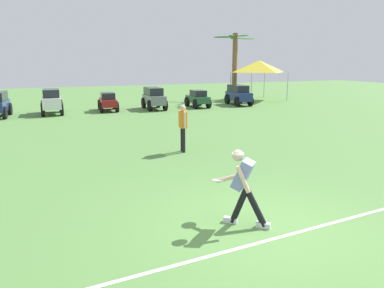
{
  "coord_description": "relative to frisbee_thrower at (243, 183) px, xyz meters",
  "views": [
    {
      "loc": [
        -3.61,
        -5.43,
        2.98
      ],
      "look_at": [
        -0.06,
        3.15,
        0.9
      ],
      "focal_mm": 35.0,
      "sensor_mm": 36.0,
      "label": 1
    }
  ],
  "objects": [
    {
      "name": "parked_car_slot_c",
      "position": [
        0.59,
        17.16,
        -0.23
      ],
      "size": [
        1.25,
        2.27,
        1.1
      ],
      "color": "maroon",
      "rests_on": "ground_plane"
    },
    {
      "name": "field_line_paint",
      "position": [
        0.28,
        -0.72,
        -0.79
      ],
      "size": [
        23.06,
        2.04,
        0.01
      ],
      "primitive_type": "cube",
      "rotation": [
        0.0,
        0.0,
        0.08
      ],
      "color": "white",
      "rests_on": "ground_plane"
    },
    {
      "name": "parked_car_slot_e",
      "position": [
        6.33,
        16.78,
        -0.23
      ],
      "size": [
        1.15,
        2.23,
        1.1
      ],
      "color": "#235133",
      "rests_on": "ground_plane"
    },
    {
      "name": "frisbee_in_flight",
      "position": [
        -0.24,
        0.5,
        -0.06
      ],
      "size": [
        0.36,
        0.36,
        0.07
      ],
      "color": "white"
    },
    {
      "name": "frisbee_thrower",
      "position": [
        0.0,
        0.0,
        0.0
      ],
      "size": [
        0.73,
        0.96,
        1.42
      ],
      "color": "black",
      "rests_on": "ground_plane"
    },
    {
      "name": "ground_plane",
      "position": [
        0.28,
        -0.19,
        -0.8
      ],
      "size": [
        80.0,
        80.0,
        0.0
      ],
      "primitive_type": "plane",
      "color": "#568641"
    },
    {
      "name": "palm_tree_left_of_centre",
      "position": [
        11.14,
        20.65,
        2.13
      ],
      "size": [
        3.3,
        3.41,
        5.04
      ],
      "color": "brown",
      "rests_on": "ground_plane"
    },
    {
      "name": "teammate_near_sideline",
      "position": [
        1.03,
        5.7,
        0.14
      ],
      "size": [
        0.23,
        0.5,
        1.56
      ],
      "color": "black",
      "rests_on": "ground_plane"
    },
    {
      "name": "parked_car_slot_b",
      "position": [
        -2.59,
        16.98,
        -0.05
      ],
      "size": [
        1.24,
        2.38,
        1.4
      ],
      "color": "silver",
      "rests_on": "ground_plane"
    },
    {
      "name": "parked_car_slot_d",
      "position": [
        3.39,
        16.87,
        -0.07
      ],
      "size": [
        1.25,
        2.44,
        1.34
      ],
      "color": "slate",
      "rests_on": "ground_plane"
    },
    {
      "name": "event_tent",
      "position": [
        12.52,
        19.33,
        1.74
      ],
      "size": [
        3.3,
        3.3,
        2.99
      ],
      "color": "#B2B5BA",
      "rests_on": "ground_plane"
    },
    {
      "name": "parked_car_slot_f",
      "position": [
        9.41,
        16.88,
        -0.07
      ],
      "size": [
        1.32,
        2.47,
        1.34
      ],
      "color": "navy",
      "rests_on": "ground_plane"
    }
  ]
}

